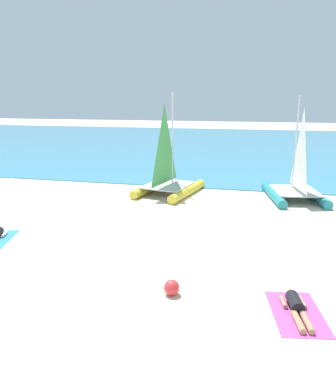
{
  "coord_description": "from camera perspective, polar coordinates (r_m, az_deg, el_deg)",
  "views": [
    {
      "loc": [
        3.27,
        -9.08,
        4.75
      ],
      "look_at": [
        0.0,
        4.77,
        1.2
      ],
      "focal_mm": 35.43,
      "sensor_mm": 36.0,
      "label": 1
    }
  ],
  "objects": [
    {
      "name": "ground_plane",
      "position": [
        19.93,
        3.46,
        0.2
      ],
      "size": [
        120.0,
        120.0,
        0.0
      ],
      "primitive_type": "plane",
      "color": "beige"
    },
    {
      "name": "ocean_water",
      "position": [
        40.09,
        8.59,
        7.09
      ],
      "size": [
        120.0,
        40.0,
        0.05
      ],
      "primitive_type": "cube",
      "color": "teal",
      "rests_on": "ground"
    },
    {
      "name": "sailboat_teal",
      "position": [
        18.98,
        18.63,
        1.02
      ],
      "size": [
        3.03,
        4.1,
        4.86
      ],
      "rotation": [
        0.0,
        0.0,
        0.19
      ],
      "color": "teal",
      "rests_on": "ground"
    },
    {
      "name": "sailboat_yellow",
      "position": [
        19.1,
        0.03,
        1.92
      ],
      "size": [
        3.21,
        4.29,
        5.04
      ],
      "rotation": [
        0.0,
        0.0,
        -0.21
      ],
      "color": "yellow",
      "rests_on": "ground"
    },
    {
      "name": "towel_right",
      "position": [
        9.48,
        18.79,
        -16.86
      ],
      "size": [
        1.4,
        2.06,
        0.01
      ],
      "primitive_type": "cube",
      "rotation": [
        0.0,
        0.0,
        0.17
      ],
      "color": "#D84C99",
      "rests_on": "ground"
    },
    {
      "name": "sunbather_right",
      "position": [
        9.47,
        18.75,
        -16.0
      ],
      "size": [
        0.66,
        1.57,
        0.3
      ],
      "rotation": [
        0.0,
        0.0,
        0.17
      ],
      "color": "black",
      "rests_on": "towel_right"
    },
    {
      "name": "beach_ball",
      "position": [
        9.64,
        0.56,
        -14.18
      ],
      "size": [
        0.39,
        0.39,
        0.39
      ],
      "primitive_type": "sphere",
      "color": "red",
      "rests_on": "ground"
    }
  ]
}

